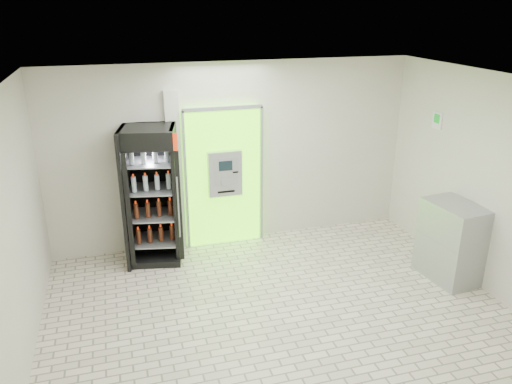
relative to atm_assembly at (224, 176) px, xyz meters
name	(u,v)px	position (x,y,z in m)	size (l,w,h in m)	color
ground	(282,319)	(0.20, -2.41, -1.17)	(6.00, 6.00, 0.00)	beige
room_shell	(285,185)	(0.20, -2.41, 0.67)	(6.00, 6.00, 6.00)	silver
atm_assembly	(224,176)	(0.00, 0.00, 0.00)	(1.30, 0.24, 2.33)	#67FF13
pillar	(175,172)	(-0.78, 0.04, 0.13)	(0.22, 0.11, 2.60)	silver
beverage_cooler	(152,198)	(-1.19, -0.27, -0.15)	(0.93, 0.88, 2.14)	black
steel_cabinet	(451,242)	(2.90, -2.09, -0.59)	(0.68, 0.93, 1.17)	#9A9CA1
exit_sign	(437,120)	(3.19, -1.01, 0.95)	(0.02, 0.22, 0.26)	white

